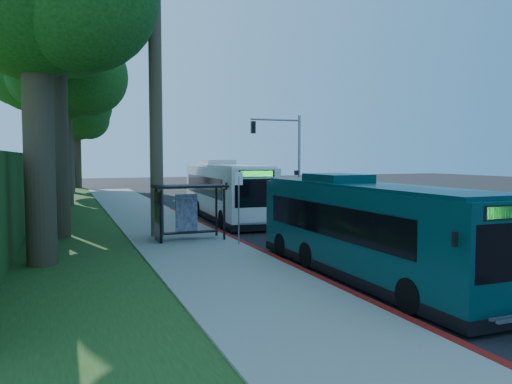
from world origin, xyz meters
name	(u,v)px	position (x,y,z in m)	size (l,w,h in m)	color
ground	(301,226)	(0.00, 0.00, 0.00)	(140.00, 140.00, 0.00)	black
sidewalk	(170,232)	(-7.30, 0.00, 0.06)	(4.50, 70.00, 0.12)	gray
red_curb	(240,241)	(-5.00, -4.00, 0.07)	(0.25, 30.00, 0.13)	maroon
grass_verge	(50,225)	(-13.00, 5.00, 0.03)	(8.00, 70.00, 0.06)	#234719
bus_shelter	(184,202)	(-7.26, -2.86, 1.81)	(3.20, 1.51, 2.55)	black
stop_sign_pole	(239,198)	(-5.40, -5.00, 2.08)	(0.35, 0.06, 3.17)	gray
traffic_signal_pole	(287,149)	(3.78, 10.00, 4.42)	(4.10, 0.30, 7.00)	gray
tree_1	(38,5)	(-13.37, 7.98, 12.73)	(10.50, 10.00, 18.26)	#382B1E
tree_2	(65,68)	(-11.89, 15.98, 10.48)	(8.82, 8.40, 15.12)	#382B1E
tree_3	(40,64)	(-13.88, 23.98, 11.98)	(10.08, 9.60, 17.28)	#382B1E
tree_4	(69,101)	(-11.40, 31.98, 9.73)	(8.40, 8.00, 14.14)	#382B1E
tree_5	(77,114)	(-10.41, 39.99, 8.96)	(7.35, 7.00, 12.86)	#382B1E
white_bus	(225,190)	(-3.00, 4.37, 1.77)	(3.26, 12.30, 3.63)	silver
teal_bus	(365,228)	(-3.48, -11.46, 1.57)	(2.35, 10.81, 3.22)	#093234
pickup	(296,206)	(1.65, 3.98, 0.67)	(2.21, 4.79, 1.33)	white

